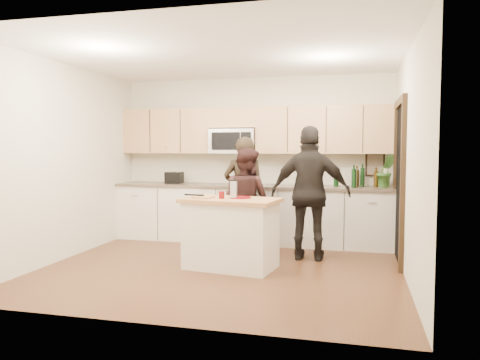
% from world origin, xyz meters
% --- Properties ---
extents(floor, '(4.50, 4.50, 0.00)m').
position_xyz_m(floor, '(0.00, 0.00, 0.00)').
color(floor, '#512D1B').
rests_on(floor, ground).
extents(room_shell, '(4.52, 4.02, 2.71)m').
position_xyz_m(room_shell, '(0.00, 0.00, 1.73)').
color(room_shell, beige).
rests_on(room_shell, ground).
extents(back_cabinetry, '(4.50, 0.66, 0.94)m').
position_xyz_m(back_cabinetry, '(0.00, 1.69, 0.47)').
color(back_cabinetry, white).
rests_on(back_cabinetry, ground).
extents(upper_cabinetry, '(4.50, 0.33, 0.75)m').
position_xyz_m(upper_cabinetry, '(0.03, 1.83, 1.84)').
color(upper_cabinetry, tan).
rests_on(upper_cabinetry, ground).
extents(microwave, '(0.76, 0.41, 0.40)m').
position_xyz_m(microwave, '(-0.31, 1.80, 1.65)').
color(microwave, silver).
rests_on(microwave, ground).
extents(doorway, '(0.06, 1.25, 2.20)m').
position_xyz_m(doorway, '(2.23, 0.90, 1.16)').
color(doorway, black).
rests_on(doorway, ground).
extents(framed_picture, '(0.30, 0.03, 0.38)m').
position_xyz_m(framed_picture, '(1.95, 1.98, 1.28)').
color(framed_picture, black).
rests_on(framed_picture, ground).
extents(dish_towel, '(0.34, 0.60, 0.48)m').
position_xyz_m(dish_towel, '(-0.95, 1.50, 0.80)').
color(dish_towel, white).
rests_on(dish_towel, ground).
extents(island, '(1.29, 0.87, 0.90)m').
position_xyz_m(island, '(0.12, 0.02, 0.45)').
color(island, white).
rests_on(island, ground).
extents(red_plate, '(0.27, 0.27, 0.02)m').
position_xyz_m(red_plate, '(0.23, 0.09, 0.91)').
color(red_plate, maroon).
rests_on(red_plate, island).
extents(box_grater, '(0.10, 0.06, 0.23)m').
position_xyz_m(box_grater, '(0.17, -0.01, 1.03)').
color(box_grater, silver).
rests_on(box_grater, red_plate).
extents(drink_glass, '(0.07, 0.07, 0.09)m').
position_xyz_m(drink_glass, '(0.01, -0.02, 0.95)').
color(drink_glass, maroon).
rests_on(drink_glass, island).
extents(cutting_board, '(0.26, 0.24, 0.02)m').
position_xyz_m(cutting_board, '(-0.23, -0.03, 0.91)').
color(cutting_board, tan).
rests_on(cutting_board, island).
extents(tongs, '(0.28, 0.07, 0.02)m').
position_xyz_m(tongs, '(-0.38, 0.04, 0.93)').
color(tongs, black).
rests_on(tongs, cutting_board).
extents(knife, '(0.23, 0.06, 0.01)m').
position_xyz_m(knife, '(-0.29, -0.16, 0.92)').
color(knife, silver).
rests_on(knife, cutting_board).
extents(toaster, '(0.27, 0.22, 0.20)m').
position_xyz_m(toaster, '(-1.32, 1.67, 1.04)').
color(toaster, black).
rests_on(toaster, back_cabinetry).
extents(bottle_cluster, '(0.81, 0.31, 0.35)m').
position_xyz_m(bottle_cluster, '(1.73, 1.71, 1.11)').
color(bottle_cluster, black).
rests_on(bottle_cluster, back_cabinetry).
extents(orchid, '(0.32, 0.28, 0.50)m').
position_xyz_m(orchid, '(2.10, 1.72, 1.19)').
color(orchid, '#376A2A').
rests_on(orchid, back_cabinetry).
extents(woman_left, '(0.66, 0.47, 1.71)m').
position_xyz_m(woman_left, '(0.03, 1.13, 0.85)').
color(woman_left, black).
rests_on(woman_left, ground).
extents(woman_center, '(0.91, 0.82, 1.54)m').
position_xyz_m(woman_center, '(0.10, 0.96, 0.77)').
color(woman_center, black).
rests_on(woman_center, ground).
extents(woman_right, '(1.09, 0.48, 1.85)m').
position_xyz_m(woman_right, '(1.06, 0.73, 0.92)').
color(woman_right, black).
rests_on(woman_right, ground).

